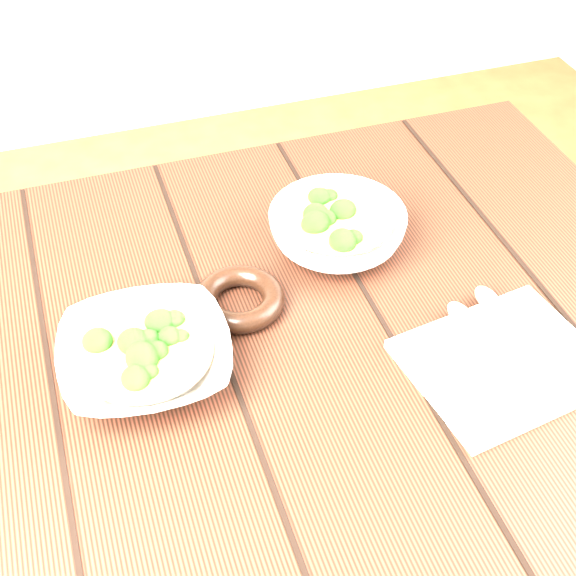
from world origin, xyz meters
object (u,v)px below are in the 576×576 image
(table, at_px, (241,403))
(soup_bowl_front, at_px, (146,357))
(napkin, at_px, (503,363))
(trivet, at_px, (239,299))
(soup_bowl_back, at_px, (337,229))

(table, relative_size, soup_bowl_front, 5.72)
(soup_bowl_front, relative_size, napkin, 0.97)
(table, bearing_deg, trivet, 70.37)
(soup_bowl_front, xyz_separation_m, soup_bowl_back, (0.29, 0.14, 0.00))
(table, height_order, soup_bowl_back, soup_bowl_back)
(table, height_order, soup_bowl_front, soup_bowl_front)
(table, height_order, trivet, trivet)
(table, distance_m, soup_bowl_back, 0.26)
(table, relative_size, napkin, 5.57)
(soup_bowl_back, relative_size, trivet, 2.14)
(table, bearing_deg, napkin, -25.82)
(soup_bowl_back, bearing_deg, soup_bowl_front, -153.67)
(trivet, height_order, napkin, trivet)
(soup_bowl_back, distance_m, napkin, 0.29)
(soup_bowl_front, distance_m, soup_bowl_back, 0.32)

